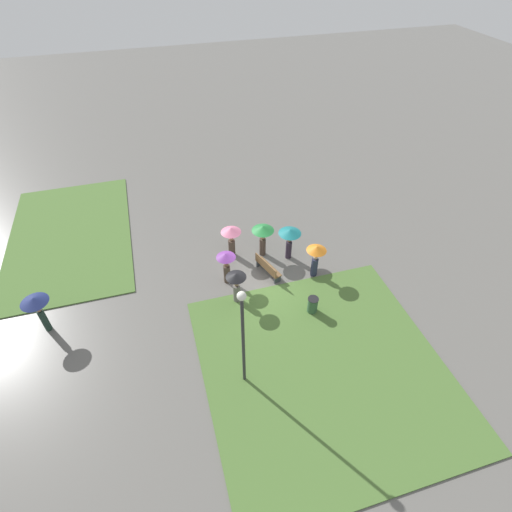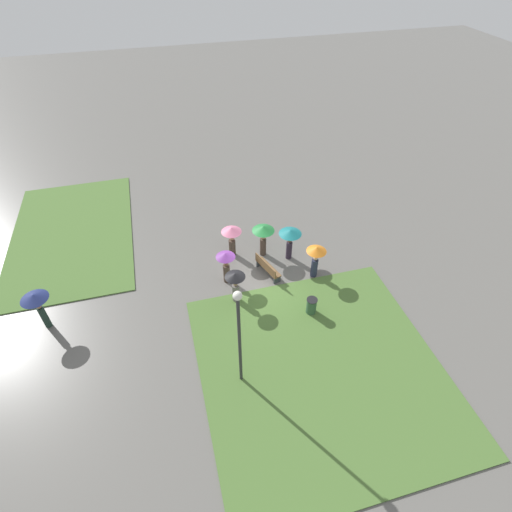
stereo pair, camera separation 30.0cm
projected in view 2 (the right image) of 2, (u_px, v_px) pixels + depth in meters
The scene contains 13 objects.
ground_plane at pixel (257, 283), 19.73m from camera, with size 90.00×90.00×0.00m, color #66635E.
lawn_patch_near at pixel (321, 369), 16.05m from camera, with size 9.89×9.56×0.06m.
lawn_patch_far at pixel (72, 234), 22.62m from camera, with size 10.86×6.53×0.06m.
park_bench at pixel (267, 268), 19.88m from camera, with size 1.74×0.95×0.90m.
lamp_post at pixel (239, 329), 13.66m from camera, with size 0.32×0.32×5.00m.
trash_bin at pixel (311, 306), 18.03m from camera, with size 0.49×0.49×0.87m.
crowd_person_teal at pixel (290, 237), 20.20m from camera, with size 1.16×1.16×1.83m.
crowd_person_pink at pixel (232, 235), 20.46m from camera, with size 1.05×1.05×1.80m.
crowd_person_green at pixel (263, 233), 20.41m from camera, with size 1.16×1.16×1.86m.
crowd_person_orange at pixel (316, 255), 19.26m from camera, with size 0.98×0.98×1.85m.
crowd_person_purple at pixel (226, 262), 19.00m from camera, with size 0.94×0.94×1.83m.
crowd_person_black at pixel (235, 282), 18.07m from camera, with size 0.94×0.94×1.76m.
lone_walker_far_path at pixel (36, 302), 16.70m from camera, with size 1.14×1.14×2.00m.
Camera 2 is at (-13.36, 3.67, 14.11)m, focal length 28.00 mm.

